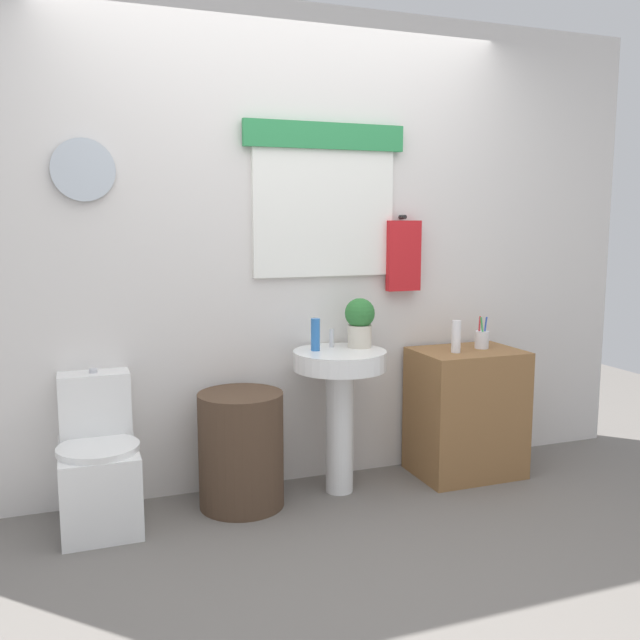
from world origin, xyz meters
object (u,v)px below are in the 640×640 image
at_px(lotion_bottle, 456,337).
at_px(laundry_hamper, 241,450).
at_px(pedestal_sink, 340,387).
at_px(wooden_cabinet, 466,412).
at_px(toilet, 99,467).
at_px(toothbrush_cup, 482,339).
at_px(soap_bottle, 315,335).
at_px(potted_plant, 360,320).

bearing_deg(lotion_bottle, laundry_hamper, 178.14).
height_order(pedestal_sink, wooden_cabinet, pedestal_sink).
relative_size(toilet, pedestal_sink, 0.95).
relative_size(pedestal_sink, lotion_bottle, 4.30).
relative_size(toilet, toothbrush_cup, 4.01).
xyz_separation_m(pedestal_sink, soap_bottle, (-0.12, 0.05, 0.29)).
bearing_deg(toothbrush_cup, wooden_cabinet, -169.17).
height_order(laundry_hamper, soap_bottle, soap_bottle).
height_order(toilet, wooden_cabinet, toilet).
height_order(laundry_hamper, wooden_cabinet, wooden_cabinet).
bearing_deg(laundry_hamper, wooden_cabinet, 0.00).
xyz_separation_m(wooden_cabinet, potted_plant, (-0.65, 0.06, 0.56)).
distance_m(potted_plant, lotion_bottle, 0.56).
height_order(toilet, potted_plant, potted_plant).
distance_m(toilet, laundry_hamper, 0.70).
relative_size(soap_bottle, toothbrush_cup, 0.93).
distance_m(toilet, wooden_cabinet, 2.03).
distance_m(laundry_hamper, toothbrush_cup, 1.52).
height_order(wooden_cabinet, potted_plant, potted_plant).
height_order(laundry_hamper, toothbrush_cup, toothbrush_cup).
bearing_deg(wooden_cabinet, potted_plant, 174.71).
relative_size(laundry_hamper, pedestal_sink, 0.77).
bearing_deg(toothbrush_cup, pedestal_sink, -178.72).
distance_m(wooden_cabinet, potted_plant, 0.86).
bearing_deg(soap_bottle, toilet, -179.16).
xyz_separation_m(toilet, pedestal_sink, (1.24, -0.03, 0.30)).
bearing_deg(wooden_cabinet, toothbrush_cup, 10.83).
bearing_deg(pedestal_sink, laundry_hamper, 180.00).
bearing_deg(pedestal_sink, lotion_bottle, -3.35).
bearing_deg(toothbrush_cup, lotion_bottle, -163.95).
relative_size(laundry_hamper, potted_plant, 2.22).
relative_size(toilet, laundry_hamper, 1.24).
relative_size(laundry_hamper, soap_bottle, 3.46).
height_order(pedestal_sink, soap_bottle, soap_bottle).
height_order(pedestal_sink, toothbrush_cup, toothbrush_cup).
bearing_deg(toothbrush_cup, laundry_hamper, -179.21).
relative_size(pedestal_sink, soap_bottle, 4.52).
height_order(potted_plant, toothbrush_cup, potted_plant).
bearing_deg(toilet, toothbrush_cup, -0.36).
xyz_separation_m(toilet, potted_plant, (1.38, 0.03, 0.64)).
bearing_deg(laundry_hamper, lotion_bottle, -1.86).
bearing_deg(potted_plant, toothbrush_cup, -3.05).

